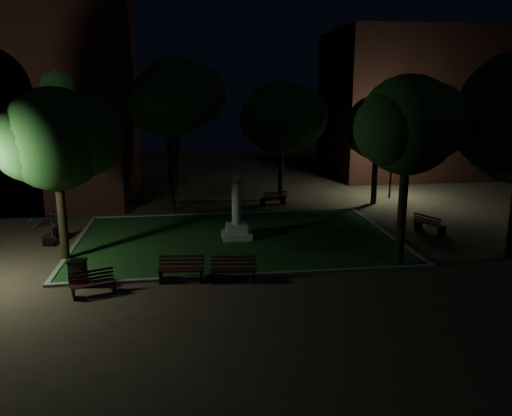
{
  "coord_description": "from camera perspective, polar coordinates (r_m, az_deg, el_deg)",
  "views": [
    {
      "loc": [
        -2.33,
        -21.33,
        7.05
      ],
      "look_at": [
        0.82,
        1.0,
        1.78
      ],
      "focal_mm": 35.0,
      "sensor_mm": 36.0,
      "label": 1
    }
  ],
  "objects": [
    {
      "name": "bench_far_side",
      "position": [
        31.59,
        2.03,
        1.06
      ],
      "size": [
        1.8,
        1.15,
        0.94
      ],
      "rotation": [
        0.0,
        0.0,
        3.5
      ],
      "color": "black",
      "rests_on": "ground"
    },
    {
      "name": "trash_bin",
      "position": [
        19.75,
        -19.68,
        -7.0
      ],
      "size": [
        0.7,
        0.7,
        1.0
      ],
      "color": "black",
      "rests_on": "ground"
    },
    {
      "name": "lamppost_nw",
      "position": [
        33.42,
        -23.88,
        4.76
      ],
      "size": [
        1.18,
        0.28,
        3.98
      ],
      "color": "black",
      "rests_on": "ground"
    },
    {
      "name": "monument",
      "position": [
        24.22,
        -2.24,
        -1.43
      ],
      "size": [
        1.4,
        1.4,
        3.2
      ],
      "color": "#AFAA9F",
      "rests_on": "lawn"
    },
    {
      "name": "tree_north_wl",
      "position": [
        29.62,
        -9.82,
        11.6
      ],
      "size": [
        4.84,
        3.95,
        8.34
      ],
      "color": "black",
      "rests_on": "ground"
    },
    {
      "name": "bench_near_left",
      "position": [
        19.31,
        -8.51,
        -6.98
      ],
      "size": [
        1.8,
        0.78,
        0.96
      ],
      "rotation": [
        0.0,
        0.0,
        -0.1
      ],
      "color": "black",
      "rests_on": "ground"
    },
    {
      "name": "bench_near_right",
      "position": [
        19.11,
        -2.55,
        -7.08
      ],
      "size": [
        1.79,
        0.8,
        0.95
      ],
      "rotation": [
        0.0,
        0.0,
        -0.12
      ],
      "color": "black",
      "rests_on": "ground"
    },
    {
      "name": "tree_ne",
      "position": [
        32.56,
        13.86,
        8.93
      ],
      "size": [
        4.96,
        4.04,
        6.9
      ],
      "color": "black",
      "rests_on": "ground"
    },
    {
      "name": "ground",
      "position": [
        22.59,
        -1.71,
        -5.05
      ],
      "size": [
        80.0,
        80.0,
        0.0
      ],
      "primitive_type": "plane",
      "color": "#483728"
    },
    {
      "name": "tree_north_er",
      "position": [
        32.64,
        3.11,
        10.2
      ],
      "size": [
        5.8,
        4.74,
        7.76
      ],
      "color": "black",
      "rests_on": "ground"
    },
    {
      "name": "lawn",
      "position": [
        24.47,
        -2.22,
        -3.51
      ],
      "size": [
        15.0,
        10.0,
        0.08
      ],
      "primitive_type": "cube",
      "color": "#1F451A",
      "rests_on": "ground"
    },
    {
      "name": "bicycle",
      "position": [
        28.72,
        -23.1,
        -1.17
      ],
      "size": [
        1.83,
        0.71,
        0.95
      ],
      "primitive_type": "imported",
      "rotation": [
        0.0,
        0.0,
        1.61
      ],
      "color": "black",
      "rests_on": "ground"
    },
    {
      "name": "bench_right_side",
      "position": [
        27.01,
        19.18,
        -1.77
      ],
      "size": [
        1.19,
        1.79,
        0.93
      ],
      "rotation": [
        0.0,
        0.0,
        1.97
      ],
      "color": "black",
      "rests_on": "ground"
    },
    {
      "name": "bench_left_side",
      "position": [
        25.79,
        -21.9,
        -2.72
      ],
      "size": [
        0.85,
        1.71,
        0.9
      ],
      "rotation": [
        0.0,
        0.0,
        -1.75
      ],
      "color": "black",
      "rests_on": "ground"
    },
    {
      "name": "tree_west",
      "position": [
        21.94,
        -21.74,
        7.3
      ],
      "size": [
        5.18,
        4.23,
        7.29
      ],
      "color": "black",
      "rests_on": "ground"
    },
    {
      "name": "building_far",
      "position": [
        46.07,
        18.54,
        11.18
      ],
      "size": [
        16.0,
        10.0,
        12.0
      ],
      "primitive_type": "cube",
      "color": "#50221B",
      "rests_on": "ground"
    },
    {
      "name": "lawn_kerb",
      "position": [
        24.47,
        -2.23,
        -3.47
      ],
      "size": [
        15.4,
        10.4,
        0.12
      ],
      "color": "slate",
      "rests_on": "ground"
    },
    {
      "name": "lamppost_ne",
      "position": [
        34.7,
        15.26,
        5.74
      ],
      "size": [
        1.18,
        0.28,
        4.02
      ],
      "color": "black",
      "rests_on": "ground"
    },
    {
      "name": "tree_se",
      "position": [
        20.56,
        17.22,
        9.02
      ],
      "size": [
        4.79,
        3.91,
        7.75
      ],
      "color": "black",
      "rests_on": "ground"
    },
    {
      "name": "bench_west_near",
      "position": [
        18.83,
        -18.18,
        -8.22
      ],
      "size": [
        1.64,
        1.03,
        0.85
      ],
      "rotation": [
        0.0,
        0.0,
        0.34
      ],
      "color": "black",
      "rests_on": "ground"
    },
    {
      "name": "tree_far_north",
      "position": [
        34.6,
        -8.97,
        12.52
      ],
      "size": [
        6.36,
        5.19,
        9.36
      ],
      "color": "black",
      "rests_on": "ground"
    },
    {
      "name": "tree_nw",
      "position": [
        32.52,
        -20.52,
        12.68
      ],
      "size": [
        6.6,
        5.39,
        9.94
      ],
      "color": "black",
      "rests_on": "ground"
    }
  ]
}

